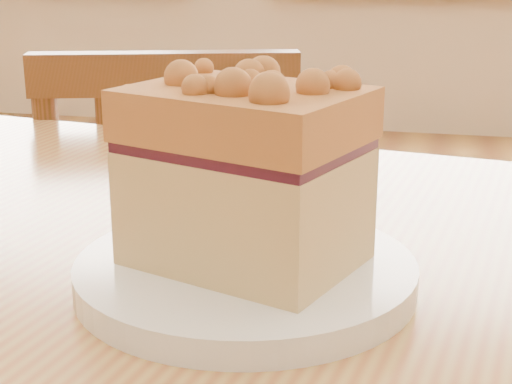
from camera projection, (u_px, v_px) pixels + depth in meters
cafe_table_main at (43, 371)px, 0.62m from camera, size 1.17×0.87×0.75m
cafe_chair_main at (176, 301)px, 1.24m from camera, size 0.47×0.47×0.84m
plate at (246, 274)px, 0.50m from camera, size 0.22×0.22×0.02m
cake_slice at (245, 169)px, 0.48m from camera, size 0.16×0.14×0.13m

